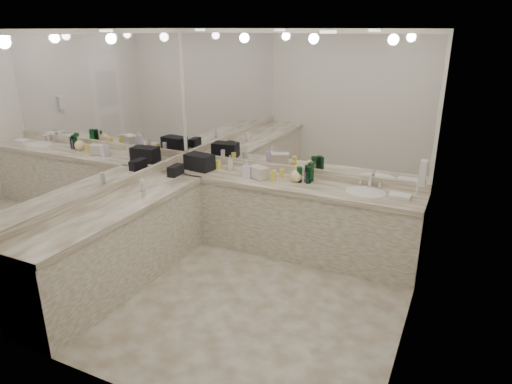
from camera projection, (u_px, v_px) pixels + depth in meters
The scene contains 36 objects.
floor at pixel (240, 297), 4.69m from camera, with size 3.20×3.20×0.00m, color beige.
ceiling at pixel (236, 29), 3.80m from camera, with size 3.20×3.20×0.00m, color white.
wall_back at pixel (295, 142), 5.52m from camera, with size 3.20×0.02×2.60m, color silver.
wall_left at pixel (106, 157), 4.89m from camera, with size 0.02×3.00×2.60m, color silver.
wall_right at pixel (418, 204), 3.60m from camera, with size 0.02×3.00×2.60m, color silver.
vanity_back_base at pixel (285, 218), 5.56m from camera, with size 3.20×0.60×0.84m, color beige.
vanity_back_top at pixel (285, 183), 5.40m from camera, with size 3.20×0.64×0.06m, color beige.
vanity_left_base at pixel (117, 248), 4.81m from camera, with size 0.60×2.40×0.84m, color beige.
vanity_left_top at pixel (113, 208), 4.66m from camera, with size 0.64×2.42×0.06m, color beige.
backsplash_back at pixel (294, 170), 5.62m from camera, with size 3.20×0.04×0.10m, color beige.
backsplash_left at pixel (111, 188), 5.00m from camera, with size 0.04×3.00×0.10m, color beige.
mirror_back at pixel (296, 103), 5.34m from camera, with size 3.12×0.01×1.55m, color white.
mirror_left at pixel (102, 113), 4.72m from camera, with size 0.01×2.92×1.55m, color white.
sink at pixel (366, 193), 5.02m from camera, with size 0.44×0.44×0.03m, color white.
faucet at pixel (370, 181), 5.17m from camera, with size 0.24×0.16×0.14m, color silver.
wall_phone at pixel (423, 173), 4.19m from camera, with size 0.06×0.10×0.24m, color white.
door at pixel (403, 259), 3.26m from camera, with size 0.02×0.82×2.10m, color white.
black_toiletry_bag at pixel (199, 162), 5.79m from camera, with size 0.35×0.22×0.20m, color black.
black_bag_spill at pixel (176, 170), 5.58m from camera, with size 0.11×0.23×0.13m, color black.
cream_cosmetic_case at pixel (258, 173), 5.47m from camera, with size 0.23×0.14×0.14m, color beige.
hand_towel at pixel (400, 196), 4.86m from camera, with size 0.23×0.15×0.04m, color white.
lotion_left at pixel (143, 185), 5.05m from camera, with size 0.05×0.05×0.13m, color white.
soap_bottle_a at pixel (230, 163), 5.74m from camera, with size 0.08×0.08×0.20m, color beige.
soap_bottle_b at pixel (247, 169), 5.48m from camera, with size 0.10×0.10×0.22m, color silver.
soap_bottle_c at pixel (296, 173), 5.35m from camera, with size 0.15×0.15×0.19m, color #F8DC9A.
green_bottle_0 at pixel (311, 172), 5.37m from camera, with size 0.07×0.07×0.22m, color #0F552B.
green_bottle_1 at pixel (308, 174), 5.31m from camera, with size 0.07×0.07×0.20m, color #0F552B.
green_bottle_2 at pixel (299, 174), 5.33m from camera, with size 0.06×0.06×0.18m, color #0F552B.
green_bottle_3 at pixel (308, 176), 5.29m from camera, with size 0.07×0.07×0.18m, color #0F552B.
amenity_bottle_0 at pixel (282, 173), 5.50m from camera, with size 0.06×0.06×0.11m, color #F2D84C.
amenity_bottle_1 at pixel (191, 164), 5.85m from camera, with size 0.06×0.06×0.12m, color white.
amenity_bottle_2 at pixel (273, 176), 5.38m from camera, with size 0.06×0.06×0.12m, color #F2D84C.
amenity_bottle_3 at pixel (218, 165), 5.83m from camera, with size 0.06×0.06×0.11m, color #F2D84C.
amenity_bottle_4 at pixel (211, 166), 5.76m from camera, with size 0.04×0.04×0.13m, color #9966B2.
amenity_bottle_5 at pixel (307, 177), 5.29m from camera, with size 0.04×0.04×0.14m, color #9966B2.
amenity_bottle_6 at pixel (210, 161), 5.92m from camera, with size 0.06×0.06×0.14m, color silver.
Camera 1 is at (1.89, -3.57, 2.62)m, focal length 32.00 mm.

